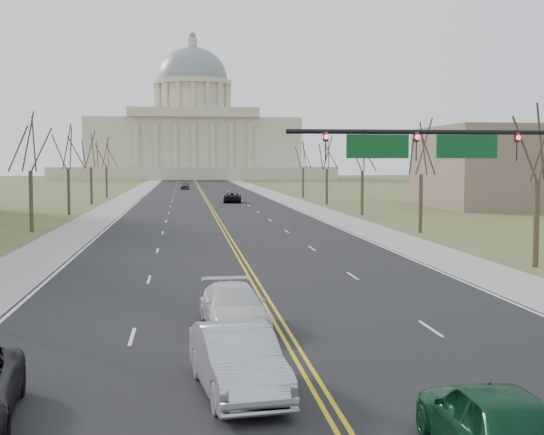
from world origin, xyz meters
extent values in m
cube|color=black|center=(0.00, 110.00, 0.01)|extent=(20.00, 380.00, 0.01)
cube|color=black|center=(0.00, 6.00, 0.01)|extent=(120.00, 14.00, 0.01)
cube|color=gray|center=(-12.00, 110.00, 0.01)|extent=(4.00, 380.00, 0.03)
cube|color=gray|center=(12.00, 110.00, 0.01)|extent=(4.00, 380.00, 0.03)
cube|color=gold|center=(0.00, 110.00, 0.01)|extent=(0.42, 380.00, 0.01)
cube|color=silver|center=(-9.80, 110.00, 0.01)|extent=(0.15, 380.00, 0.01)
cube|color=silver|center=(9.80, 110.00, 0.01)|extent=(0.15, 380.00, 0.01)
cube|color=#BFB39F|center=(0.00, 250.00, 2.00)|extent=(90.00, 60.00, 4.00)
cube|color=#BFB39F|center=(0.00, 250.00, 12.00)|extent=(70.00, 40.00, 16.00)
cube|color=#BFB39F|center=(0.00, 229.50, 21.50)|extent=(42.00, 3.00, 3.00)
cylinder|color=#BFB39F|center=(0.00, 250.00, 26.00)|extent=(24.00, 24.00, 12.00)
cylinder|color=#BFB39F|center=(0.00, 250.00, 32.80)|extent=(27.00, 27.00, 1.60)
ellipsoid|color=gray|center=(0.00, 250.00, 33.60)|extent=(24.00, 24.00, 22.80)
cylinder|color=#BFB39F|center=(0.00, 250.00, 46.50)|extent=(3.20, 3.20, 3.00)
sphere|color=gray|center=(0.00, 250.00, 48.80)|extent=(2.40, 2.40, 2.40)
cylinder|color=black|center=(6.50, 13.50, 6.80)|extent=(12.00, 0.18, 0.18)
imported|color=black|center=(9.50, 13.50, 6.25)|extent=(0.35, 0.40, 1.10)
sphere|color=#FF0C0C|center=(9.50, 13.35, 6.60)|extent=(0.18, 0.18, 0.18)
imported|color=black|center=(5.50, 13.50, 6.25)|extent=(0.35, 0.40, 1.10)
sphere|color=#FF0C0C|center=(5.50, 13.35, 6.60)|extent=(0.18, 0.18, 0.18)
imported|color=black|center=(2.00, 13.50, 6.25)|extent=(0.35, 0.40, 1.10)
sphere|color=#FF0C0C|center=(2.00, 13.35, 6.60)|extent=(0.18, 0.18, 0.18)
cube|color=#0C4C1E|center=(7.50, 13.50, 6.25)|extent=(2.40, 0.12, 0.90)
cube|color=#0C4C1E|center=(4.00, 13.50, 6.25)|extent=(2.40, 0.12, 0.90)
cylinder|color=#35281F|center=(15.50, 24.00, 2.34)|extent=(0.32, 0.32, 4.68)
cylinder|color=#35281F|center=(15.50, 44.00, 2.34)|extent=(0.32, 0.32, 4.68)
cylinder|color=#35281F|center=(-15.50, 48.00, 2.48)|extent=(0.32, 0.32, 4.95)
cylinder|color=#35281F|center=(15.50, 64.00, 2.34)|extent=(0.32, 0.32, 4.68)
cylinder|color=#35281F|center=(-15.50, 68.00, 2.48)|extent=(0.32, 0.32, 4.95)
cylinder|color=#35281F|center=(15.50, 84.00, 2.34)|extent=(0.32, 0.32, 4.68)
cylinder|color=#35281F|center=(-15.50, 88.00, 2.48)|extent=(0.32, 0.32, 4.95)
cylinder|color=#35281F|center=(15.50, 104.00, 2.34)|extent=(0.32, 0.32, 4.68)
cylinder|color=#35281F|center=(-15.50, 108.00, 2.48)|extent=(0.32, 0.32, 4.95)
cube|color=#776154|center=(40.00, 76.00, 5.00)|extent=(25.00, 20.00, 10.00)
imported|color=#0D3920|center=(2.42, -1.31, 0.82)|extent=(2.02, 4.80, 1.62)
imported|color=#AEB0B6|center=(-2.02, 3.55, 0.83)|extent=(2.37, 5.16, 1.64)
imported|color=silver|center=(-1.64, 10.96, 0.74)|extent=(2.38, 5.13, 1.45)
imported|color=black|center=(3.36, 90.39, 0.75)|extent=(2.69, 5.40, 1.47)
imported|color=#474A4E|center=(-3.06, 142.16, 0.76)|extent=(1.92, 4.43, 1.49)
camera|label=1|loc=(-3.29, -14.54, 5.67)|focal=50.00mm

